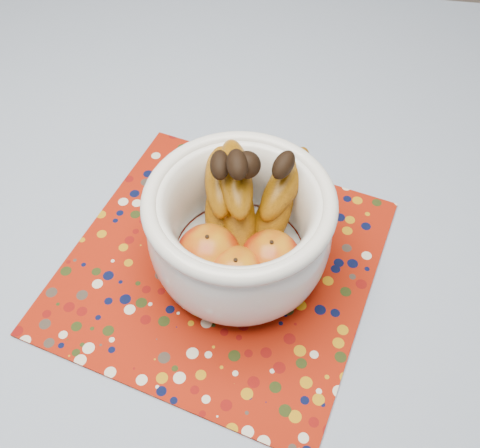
# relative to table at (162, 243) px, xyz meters

# --- Properties ---
(table) EXTENTS (1.20, 1.20, 0.75)m
(table) POSITION_rel_table_xyz_m (0.00, 0.00, 0.00)
(table) COLOR brown
(table) RESTS_ON ground
(tablecloth) EXTENTS (1.32, 1.32, 0.01)m
(tablecloth) POSITION_rel_table_xyz_m (0.00, 0.00, 0.08)
(tablecloth) COLOR #6278A3
(tablecloth) RESTS_ON table
(placemat) EXTENTS (0.50, 0.50, 0.00)m
(placemat) POSITION_rel_table_xyz_m (0.11, -0.08, 0.09)
(placemat) COLOR maroon
(placemat) RESTS_ON tablecloth
(fruit_bowl) EXTENTS (0.24, 0.25, 0.20)m
(fruit_bowl) POSITION_rel_table_xyz_m (0.14, -0.07, 0.18)
(fruit_bowl) COLOR white
(fruit_bowl) RESTS_ON placemat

